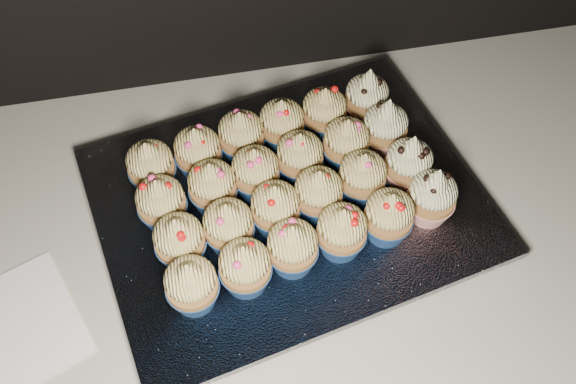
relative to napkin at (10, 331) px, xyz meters
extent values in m
cube|color=black|center=(0.15, 0.08, -0.47)|extent=(2.40, 0.60, 0.86)
cube|color=beige|center=(0.15, 0.08, -0.02)|extent=(2.44, 0.64, 0.04)
cube|color=white|center=(0.00, 0.00, 0.00)|extent=(0.21, 0.21, 0.00)
cube|color=black|center=(0.36, 0.10, 0.01)|extent=(0.51, 0.43, 0.02)
cube|color=silver|center=(0.36, 0.10, 0.03)|extent=(0.56, 0.47, 0.01)
cone|color=navy|center=(0.23, -0.02, 0.05)|extent=(0.06, 0.06, 0.03)
ellipsoid|color=#E3C972|center=(0.23, -0.02, 0.09)|extent=(0.06, 0.06, 0.04)
cone|color=#E3C972|center=(0.23, -0.02, 0.11)|extent=(0.03, 0.03, 0.02)
cone|color=navy|center=(0.29, -0.01, 0.05)|extent=(0.06, 0.06, 0.03)
ellipsoid|color=#E3C972|center=(0.29, -0.01, 0.09)|extent=(0.06, 0.06, 0.04)
cone|color=#E3C972|center=(0.29, -0.01, 0.11)|extent=(0.03, 0.03, 0.02)
cone|color=navy|center=(0.35, 0.01, 0.05)|extent=(0.06, 0.06, 0.03)
ellipsoid|color=#E3C972|center=(0.35, 0.01, 0.09)|extent=(0.06, 0.06, 0.04)
cone|color=#E3C972|center=(0.35, 0.01, 0.11)|extent=(0.03, 0.03, 0.02)
cone|color=navy|center=(0.41, 0.02, 0.05)|extent=(0.06, 0.06, 0.03)
ellipsoid|color=#E3C972|center=(0.41, 0.02, 0.09)|extent=(0.06, 0.06, 0.04)
cone|color=#E3C972|center=(0.41, 0.02, 0.11)|extent=(0.03, 0.03, 0.02)
cone|color=navy|center=(0.48, 0.03, 0.05)|extent=(0.06, 0.06, 0.03)
ellipsoid|color=#E3C972|center=(0.48, 0.03, 0.09)|extent=(0.06, 0.06, 0.04)
cone|color=#E3C972|center=(0.48, 0.03, 0.11)|extent=(0.03, 0.03, 0.02)
cone|color=#AE1E18|center=(0.54, 0.04, 0.05)|extent=(0.06, 0.06, 0.03)
ellipsoid|color=#F4E9AB|center=(0.54, 0.04, 0.09)|extent=(0.06, 0.06, 0.04)
cone|color=#F4E9AB|center=(0.54, 0.04, 0.11)|extent=(0.03, 0.03, 0.03)
cone|color=navy|center=(0.22, 0.04, 0.05)|extent=(0.06, 0.06, 0.03)
ellipsoid|color=#E3C972|center=(0.22, 0.04, 0.09)|extent=(0.06, 0.06, 0.04)
cone|color=#E3C972|center=(0.22, 0.04, 0.11)|extent=(0.03, 0.03, 0.02)
cone|color=navy|center=(0.28, 0.05, 0.05)|extent=(0.06, 0.06, 0.03)
ellipsoid|color=#E3C972|center=(0.28, 0.05, 0.09)|extent=(0.06, 0.06, 0.04)
cone|color=#E3C972|center=(0.28, 0.05, 0.11)|extent=(0.03, 0.03, 0.02)
cone|color=navy|center=(0.34, 0.07, 0.05)|extent=(0.06, 0.06, 0.03)
ellipsoid|color=#E3C972|center=(0.34, 0.07, 0.09)|extent=(0.06, 0.06, 0.04)
cone|color=#E3C972|center=(0.34, 0.07, 0.11)|extent=(0.03, 0.03, 0.02)
cone|color=navy|center=(0.40, 0.08, 0.05)|extent=(0.06, 0.06, 0.03)
ellipsoid|color=#E3C972|center=(0.40, 0.08, 0.09)|extent=(0.06, 0.06, 0.04)
cone|color=#E3C972|center=(0.40, 0.08, 0.11)|extent=(0.03, 0.03, 0.02)
cone|color=navy|center=(0.46, 0.09, 0.05)|extent=(0.06, 0.06, 0.03)
ellipsoid|color=#E3C972|center=(0.46, 0.09, 0.09)|extent=(0.06, 0.06, 0.04)
cone|color=#E3C972|center=(0.46, 0.09, 0.11)|extent=(0.03, 0.03, 0.02)
cone|color=#AE1E18|center=(0.52, 0.10, 0.05)|extent=(0.06, 0.06, 0.03)
ellipsoid|color=#F4E9AB|center=(0.52, 0.10, 0.09)|extent=(0.06, 0.06, 0.04)
cone|color=#F4E9AB|center=(0.52, 0.10, 0.11)|extent=(0.03, 0.03, 0.03)
cone|color=navy|center=(0.20, 0.10, 0.05)|extent=(0.06, 0.06, 0.03)
ellipsoid|color=#E3C972|center=(0.20, 0.10, 0.09)|extent=(0.06, 0.06, 0.04)
cone|color=#E3C972|center=(0.20, 0.10, 0.11)|extent=(0.03, 0.03, 0.02)
cone|color=navy|center=(0.27, 0.11, 0.05)|extent=(0.06, 0.06, 0.03)
ellipsoid|color=#E3C972|center=(0.27, 0.11, 0.09)|extent=(0.06, 0.06, 0.04)
cone|color=#E3C972|center=(0.27, 0.11, 0.11)|extent=(0.03, 0.03, 0.02)
cone|color=navy|center=(0.33, 0.13, 0.05)|extent=(0.06, 0.06, 0.03)
ellipsoid|color=#E3C972|center=(0.33, 0.13, 0.09)|extent=(0.06, 0.06, 0.04)
cone|color=#E3C972|center=(0.33, 0.13, 0.11)|extent=(0.03, 0.03, 0.02)
cone|color=navy|center=(0.39, 0.14, 0.05)|extent=(0.06, 0.06, 0.03)
ellipsoid|color=#E3C972|center=(0.39, 0.14, 0.09)|extent=(0.06, 0.06, 0.04)
cone|color=#E3C972|center=(0.39, 0.14, 0.11)|extent=(0.03, 0.03, 0.02)
cone|color=navy|center=(0.45, 0.15, 0.05)|extent=(0.06, 0.06, 0.03)
ellipsoid|color=#E3C972|center=(0.45, 0.15, 0.09)|extent=(0.06, 0.06, 0.04)
cone|color=#E3C972|center=(0.45, 0.15, 0.11)|extent=(0.03, 0.03, 0.02)
cone|color=#AE1E18|center=(0.51, 0.17, 0.05)|extent=(0.06, 0.06, 0.03)
ellipsoid|color=#F4E9AB|center=(0.51, 0.17, 0.09)|extent=(0.06, 0.06, 0.04)
cone|color=#F4E9AB|center=(0.51, 0.17, 0.11)|extent=(0.03, 0.03, 0.03)
cone|color=navy|center=(0.19, 0.16, 0.05)|extent=(0.06, 0.06, 0.03)
ellipsoid|color=#E3C972|center=(0.19, 0.16, 0.09)|extent=(0.06, 0.06, 0.04)
cone|color=#E3C972|center=(0.19, 0.16, 0.11)|extent=(0.03, 0.03, 0.02)
cone|color=navy|center=(0.26, 0.17, 0.05)|extent=(0.06, 0.06, 0.03)
ellipsoid|color=#E3C972|center=(0.26, 0.17, 0.09)|extent=(0.06, 0.06, 0.04)
cone|color=#E3C972|center=(0.26, 0.17, 0.11)|extent=(0.03, 0.03, 0.02)
cone|color=navy|center=(0.32, 0.19, 0.05)|extent=(0.06, 0.06, 0.03)
ellipsoid|color=#E3C972|center=(0.32, 0.19, 0.09)|extent=(0.06, 0.06, 0.04)
cone|color=#E3C972|center=(0.32, 0.19, 0.11)|extent=(0.03, 0.03, 0.02)
cone|color=navy|center=(0.38, 0.20, 0.05)|extent=(0.06, 0.06, 0.03)
ellipsoid|color=#E3C972|center=(0.38, 0.20, 0.09)|extent=(0.06, 0.06, 0.04)
cone|color=#E3C972|center=(0.38, 0.20, 0.11)|extent=(0.03, 0.03, 0.02)
cone|color=navy|center=(0.44, 0.21, 0.05)|extent=(0.06, 0.06, 0.03)
ellipsoid|color=#E3C972|center=(0.44, 0.21, 0.09)|extent=(0.06, 0.06, 0.04)
cone|color=#E3C972|center=(0.44, 0.21, 0.11)|extent=(0.03, 0.03, 0.02)
cone|color=#AE1E18|center=(0.50, 0.22, 0.05)|extent=(0.06, 0.06, 0.03)
ellipsoid|color=#F4E9AB|center=(0.50, 0.22, 0.09)|extent=(0.06, 0.06, 0.04)
cone|color=#F4E9AB|center=(0.50, 0.22, 0.11)|extent=(0.03, 0.03, 0.03)
camera|label=1|loc=(0.27, -0.37, 0.73)|focal=40.00mm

